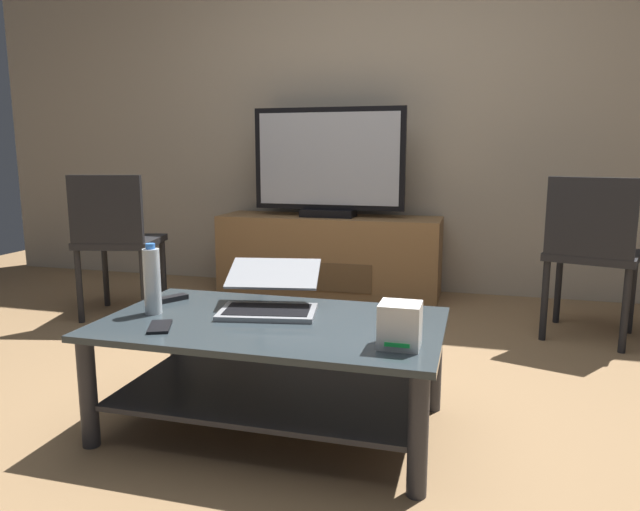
# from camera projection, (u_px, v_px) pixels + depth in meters

# --- Properties ---
(ground_plane) EXTENTS (7.68, 7.68, 0.00)m
(ground_plane) POSITION_uv_depth(u_px,v_px,m) (305.00, 408.00, 2.27)
(ground_plane) COLOR olive
(back_wall) EXTENTS (6.40, 0.12, 2.80)m
(back_wall) POSITION_uv_depth(u_px,v_px,m) (393.00, 93.00, 4.07)
(back_wall) COLOR #B2A38C
(back_wall) RESTS_ON ground
(coffee_table) EXTENTS (1.20, 0.69, 0.40)m
(coffee_table) POSITION_uv_depth(u_px,v_px,m) (272.00, 354.00, 2.07)
(coffee_table) COLOR #2D383D
(coffee_table) RESTS_ON ground
(media_cabinet) EXTENTS (1.54, 0.44, 0.55)m
(media_cabinet) POSITION_uv_depth(u_px,v_px,m) (329.00, 255.00, 4.07)
(media_cabinet) COLOR olive
(media_cabinet) RESTS_ON ground
(television) EXTENTS (1.05, 0.20, 0.74)m
(television) POSITION_uv_depth(u_px,v_px,m) (328.00, 165.00, 3.94)
(television) COLOR black
(television) RESTS_ON media_cabinet
(dining_chair) EXTENTS (0.55, 0.55, 0.87)m
(dining_chair) POSITION_uv_depth(u_px,v_px,m) (591.00, 248.00, 3.00)
(dining_chair) COLOR black
(dining_chair) RESTS_ON ground
(side_chair) EXTENTS (0.53, 0.53, 0.86)m
(side_chair) POSITION_uv_depth(u_px,v_px,m) (116.00, 236.00, 3.43)
(side_chair) COLOR black
(side_chair) RESTS_ON ground
(laptop) EXTENTS (0.41, 0.42, 0.16)m
(laptop) POSITION_uv_depth(u_px,v_px,m) (270.00, 296.00, 2.18)
(laptop) COLOR gray
(laptop) RESTS_ON coffee_table
(router_box) EXTENTS (0.13, 0.12, 0.14)m
(router_box) POSITION_uv_depth(u_px,v_px,m) (400.00, 325.00, 1.76)
(router_box) COLOR white
(router_box) RESTS_ON coffee_table
(water_bottle_near) EXTENTS (0.06, 0.06, 0.26)m
(water_bottle_near) POSITION_uv_depth(u_px,v_px,m) (152.00, 281.00, 2.12)
(water_bottle_near) COLOR silver
(water_bottle_near) RESTS_ON coffee_table
(cell_phone) EXTENTS (0.12, 0.16, 0.01)m
(cell_phone) POSITION_uv_depth(u_px,v_px,m) (160.00, 327.00, 1.96)
(cell_phone) COLOR black
(cell_phone) RESTS_ON coffee_table
(tv_remote) EXTENTS (0.12, 0.16, 0.02)m
(tv_remote) POSITION_uv_depth(u_px,v_px,m) (168.00, 299.00, 2.31)
(tv_remote) COLOR black
(tv_remote) RESTS_ON coffee_table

